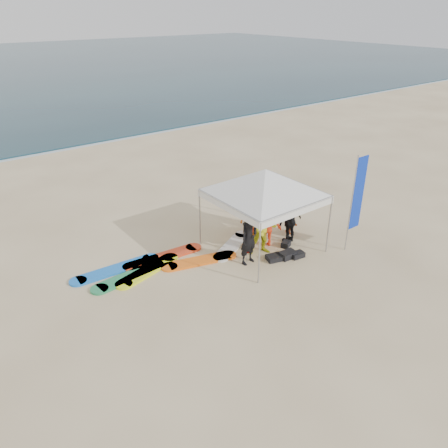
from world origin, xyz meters
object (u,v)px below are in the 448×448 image
marker_pennant (250,248)px  person_black_a (249,238)px  surfboard_spread (163,263)px  person_orange_a (267,224)px  person_orange_b (252,214)px  feather_flag (357,195)px  person_seated (289,222)px  person_black_b (290,221)px  canopy_tent (266,169)px  person_yellow (263,229)px

marker_pennant → person_black_a: bearing=-156.5°
marker_pennant → surfboard_spread: bearing=146.7°
person_orange_a → person_orange_b: 0.84m
person_orange_a → surfboard_spread: person_orange_a is taller
person_black_a → feather_flag: size_ratio=0.54×
person_black_a → person_seated: bearing=7.2°
person_black_b → feather_flag: feather_flag is taller
person_black_a → person_seated: person_black_a is taller
person_orange_b → person_seated: size_ratio=2.08×
feather_flag → marker_pennant: 3.96m
person_seated → person_orange_a: bearing=111.7°
person_orange_b → canopy_tent: size_ratio=0.40×
person_orange_b → feather_flag: feather_flag is taller
person_yellow → person_orange_a: (0.50, 0.35, -0.12)m
person_black_b → feather_flag: 2.42m
person_black_b → canopy_tent: 2.33m
person_yellow → surfboard_spread: 3.49m
person_orange_b → person_orange_a: bearing=97.0°
person_black_a → surfboard_spread: size_ratio=0.30×
person_black_a → canopy_tent: canopy_tent is taller
person_black_a → feather_flag: feather_flag is taller
person_seated → canopy_tent: 2.91m
person_black_b → canopy_tent: size_ratio=0.37×
marker_pennant → surfboard_spread: (-2.36, 1.55, -0.46)m
person_black_b → marker_pennant: bearing=8.4°
person_seated → marker_pennant: size_ratio=1.31×
person_black_a → person_yellow: size_ratio=0.99×
person_seated → feather_flag: size_ratio=0.25×
marker_pennant → surfboard_spread: marker_pennant is taller
person_black_a → canopy_tent: size_ratio=0.42×
person_yellow → person_orange_a: bearing=61.4°
person_orange_a → canopy_tent: (-0.26, -0.07, 2.06)m
canopy_tent → person_orange_b: bearing=72.0°
person_orange_a → person_black_b: same height
person_black_a → person_orange_a: size_ratio=1.13×
canopy_tent → feather_flag: (2.44, -1.85, -0.87)m
person_orange_a → person_seated: size_ratio=1.94×
person_black_b → person_orange_b: (-0.76, 1.15, 0.06)m
person_black_a → person_black_b: person_black_a is taller
person_yellow → surfboard_spread: bearing=-178.2°
person_black_b → person_seated: 0.79m
person_black_a → person_orange_b: 1.90m
person_black_b → person_orange_a: bearing=-18.2°
marker_pennant → feather_flag: bearing=-23.0°
person_black_a → feather_flag: bearing=-30.1°
person_black_b → marker_pennant: size_ratio=2.54×
person_yellow → canopy_tent: size_ratio=0.43×
canopy_tent → surfboard_spread: (-3.30, 1.14, -2.84)m
person_seated → surfboard_spread: (-4.84, 0.89, -0.38)m
surfboard_spread → person_yellow: bearing=-24.8°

